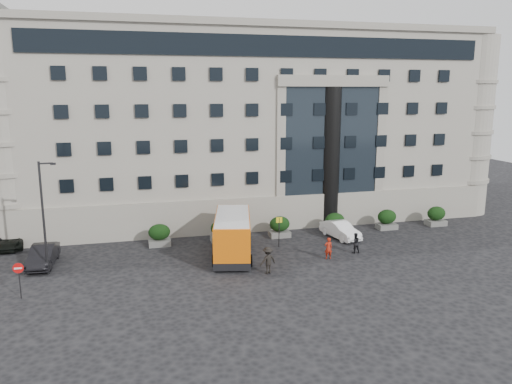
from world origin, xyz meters
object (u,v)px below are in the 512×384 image
no_entry_sign (19,273)px  red_truck (37,215)px  hedge_e (387,219)px  pedestrian_b (355,243)px  hedge_f (436,216)px  parked_car_b (43,256)px  street_lamp (44,214)px  pedestrian_a (328,248)px  hedge_a (159,235)px  hedge_d (335,223)px  bus_stop_sign (279,227)px  minibus (233,234)px  hedge_c (280,227)px  parked_car_d (11,240)px  white_taxi (340,230)px  hedge_b (221,231)px  pedestrian_c (268,260)px

no_entry_sign → red_truck: red_truck is taller
hedge_e → pedestrian_b: bearing=-135.9°
hedge_f → parked_car_b: (-34.60, -2.78, -0.17)m
street_lamp → parked_car_b: 4.18m
pedestrian_a → no_entry_sign: bearing=8.6°
hedge_f → pedestrian_b: 12.47m
hedge_e → no_entry_sign: size_ratio=0.79×
hedge_a → hedge_d: same height
hedge_a → bus_stop_sign: 9.94m
hedge_a → minibus: minibus is taller
hedge_a → bus_stop_sign: (9.50, -2.80, 0.80)m
hedge_c → red_truck: 22.57m
bus_stop_sign → parked_car_d: bearing=165.9°
hedge_d → parked_car_d: bearing=174.7°
bus_stop_sign → parked_car_b: bearing=179.9°
street_lamp → white_taxi: (23.38, 3.17, -3.64)m
hedge_f → street_lamp: (-33.94, -4.80, 3.44)m
minibus → pedestrian_a: size_ratio=4.84×
no_entry_sign → parked_car_b: size_ratio=0.50×
hedge_b → parked_car_d: hedge_b is taller
hedge_c → no_entry_sign: size_ratio=0.79×
parked_car_b → no_entry_sign: bearing=-90.7°
hedge_d → hedge_e: (5.20, 0.00, 0.00)m
parked_car_b → pedestrian_c: (15.60, -5.58, 0.20)m
hedge_c → parked_car_b: 19.20m
hedge_b → hedge_c: same height
pedestrian_a → hedge_a: bearing=-25.6°
hedge_c → no_entry_sign: 21.33m
hedge_f → street_lamp: 34.45m
hedge_a → no_entry_sign: 12.64m
white_taxi → hedge_e: bearing=4.9°
no_entry_sign → pedestrian_c: bearing=1.7°
hedge_e → white_taxi: 5.61m
hedge_b → parked_car_d: (-17.03, 2.54, -0.30)m
hedge_c → parked_car_b: size_ratio=0.40×
hedge_e → pedestrian_a: bearing=-142.5°
hedge_e → red_truck: bearing=165.7°
hedge_a → no_entry_sign: no_entry_sign is taller
hedge_b → bus_stop_sign: (4.30, -2.80, 0.80)m
parked_car_d → hedge_e: bearing=-6.0°
minibus → pedestrian_a: bearing=-7.2°
hedge_c → white_taxi: (5.04, -1.63, -0.20)m
hedge_c → bus_stop_sign: bus_stop_sign is taller
hedge_d → pedestrian_c: pedestrian_c is taller
street_lamp → pedestrian_a: size_ratio=4.75×
hedge_a → red_truck: 13.38m
hedge_d → minibus: minibus is taller
hedge_e → white_taxi: hedge_e is taller
hedge_a → pedestrian_a: 13.93m
hedge_d → street_lamp: 24.27m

